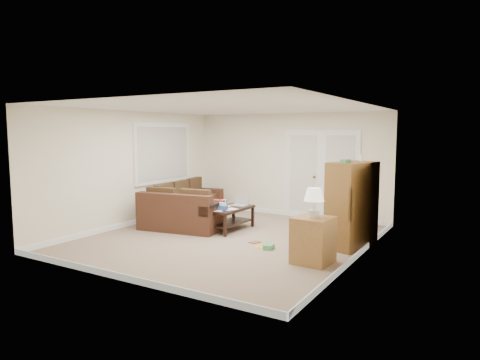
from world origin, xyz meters
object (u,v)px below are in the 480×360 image
Objects in this scene: sectional_sofa at (185,209)px; coffee_table at (230,218)px; tv_armoire at (352,205)px; side_cabinet at (313,236)px.

sectional_sofa reaches higher than coffee_table.
coffee_table is at bearing -165.87° from tv_armoire.
tv_armoire reaches higher than side_cabinet.
side_cabinet is at bearing -85.65° from tv_armoire.
sectional_sofa is at bearing 178.00° from coffee_table.
side_cabinet is (-0.24, -1.22, -0.34)m from tv_armoire.
side_cabinet is at bearing -27.74° from coffee_table.
coffee_table is (1.24, -0.06, -0.05)m from sectional_sofa.
sectional_sofa is 3.81m from side_cabinet.
sectional_sofa is at bearing -166.45° from tv_armoire.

